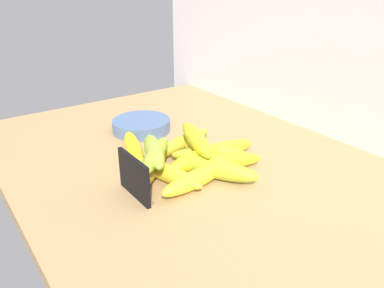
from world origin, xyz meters
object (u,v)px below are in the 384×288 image
Objects in this scene: chalkboard_sign at (134,178)px; banana_7 at (216,168)px; banana_8 at (209,154)px; banana_3 at (195,179)px; banana_12 at (153,150)px; banana_13 at (197,140)px; banana_1 at (197,160)px; fruit_bowl at (142,125)px; banana_5 at (224,149)px; banana_0 at (224,160)px; banana_2 at (195,152)px; banana_10 at (167,173)px; banana_9 at (183,143)px; banana_6 at (134,148)px; banana_4 at (154,167)px; banana_11 at (155,155)px.

chalkboard_sign is 0.59× the size of banana_7.
chalkboard_sign is 21.12cm from banana_8.
chalkboard_sign is at bearing -101.38° from banana_7.
banana_8 is at bearing 128.50° from banana_3.
banana_13 is at bearing 85.80° from banana_12.
banana_3 is (6.27, -5.28, -0.31)cm from banana_1.
fruit_bowl is at bearing 169.28° from banana_3.
banana_5 reaches higher than banana_8.
banana_3 is at bearing -82.94° from banana_7.
banana_0 reaches higher than banana_2.
banana_8 is at bearing -90.48° from banana_5.
chalkboard_sign is 0.60× the size of banana_10.
banana_1 is 10.77cm from banana_9.
banana_13 is (-3.19, 2.22, 3.16)cm from banana_1.
fruit_bowl is 1.03× the size of banana_1.
banana_6 is at bearing -135.69° from banana_8.
banana_2 is (-7.56, -2.42, -0.10)cm from banana_0.
banana_1 is 10.16cm from banana_12.
banana_3 is 10.35cm from banana_4.
banana_8 is at bearing 7.35° from fruit_bowl.
banana_13 is at bearing 3.00° from fruit_bowl.
banana_4 is at bearing -23.37° from fruit_bowl.
fruit_bowl is 0.91× the size of banana_8.
banana_11 is (-5.20, -14.37, 3.33)cm from banana_0.
banana_7 is 13.87cm from banana_12.
banana_13 reaches higher than banana_5.
banana_0 is 13.54cm from banana_10.
banana_12 is (-7.07, -13.75, 3.51)cm from banana_0.
chalkboard_sign is 0.57× the size of banana_6.
banana_8 is (-1.32, 4.27, -0.39)cm from banana_1.
banana_1 is 0.80× the size of banana_6.
banana_8 is 9.08cm from banana_9.
banana_4 is at bearing -27.95° from banana_12.
chalkboard_sign is 25.42cm from banana_5.
banana_0 is at bearing 79.61° from banana_10.
banana_9 is (-12.36, 19.55, -2.08)cm from chalkboard_sign.
banana_2 is at bearing 144.07° from banana_3.
chalkboard_sign is 19.48cm from banana_13.
banana_6 is (-9.67, -10.81, 0.12)cm from banana_2.
chalkboard_sign is 16.70cm from banana_1.
banana_3 is 20.66cm from banana_6.
chalkboard_sign reaches higher than banana_3.
banana_12 is at bearing -98.88° from banana_5.
banana_0 is 1.09× the size of banana_1.
banana_0 is 1.06× the size of banana_5.
banana_8 is (-0.04, -4.37, -0.08)cm from banana_5.
banana_9 is at bearing -171.99° from banana_0.
banana_3 is at bearing 28.66° from banana_10.
banana_8 is 13.80cm from banana_12.
banana_7 is 0.91× the size of banana_9.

